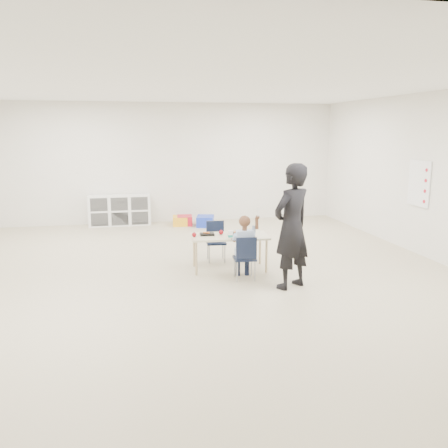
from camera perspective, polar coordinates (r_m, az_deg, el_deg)
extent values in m
plane|color=#BEAF92|center=(7.19, -2.89, -6.31)|extent=(9.00, 9.00, 0.00)
plane|color=white|center=(6.89, -3.13, 16.51)|extent=(9.00, 9.00, 0.00)
cube|color=white|center=(11.35, -6.55, 7.29)|extent=(8.00, 0.02, 2.80)
cube|color=white|center=(2.62, 12.47, -6.00)|extent=(8.00, 0.02, 2.80)
cube|color=white|center=(8.49, 24.86, 5.02)|extent=(0.02, 9.00, 2.80)
cube|color=beige|center=(7.40, 0.66, -1.49)|extent=(1.24, 0.69, 0.03)
cube|color=black|center=(7.47, 1.51, -1.14)|extent=(0.23, 0.18, 0.03)
cube|color=black|center=(7.41, -2.05, -1.24)|extent=(0.23, 0.18, 0.03)
cube|color=white|center=(7.24, 0.78, -1.24)|extent=(0.07, 0.07, 0.10)
ellipsoid|color=tan|center=(7.32, 3.21, -1.26)|extent=(0.09, 0.09, 0.07)
sphere|color=maroon|center=(7.44, -0.35, -1.01)|extent=(0.07, 0.07, 0.07)
sphere|color=maroon|center=(7.29, -3.61, -1.29)|extent=(0.07, 0.07, 0.07)
cube|color=white|center=(11.20, -12.44, 1.64)|extent=(1.40, 0.40, 0.70)
cube|color=white|center=(8.98, 22.42, 4.53)|extent=(0.02, 0.60, 0.80)
imported|color=black|center=(6.55, 8.14, -0.31)|extent=(0.75, 0.67, 1.73)
cube|color=red|center=(11.03, -4.75, 0.44)|extent=(0.38, 0.47, 0.21)
cube|color=#FFB01A|center=(11.02, -5.30, 0.40)|extent=(0.37, 0.46, 0.21)
cube|color=#1A35C3|center=(10.86, -2.27, 0.35)|extent=(0.48, 0.56, 0.23)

